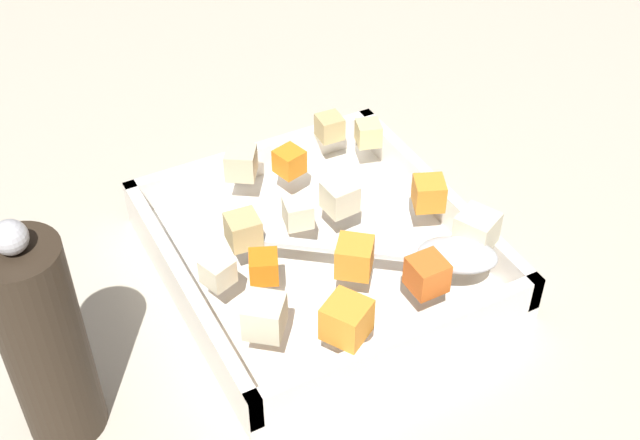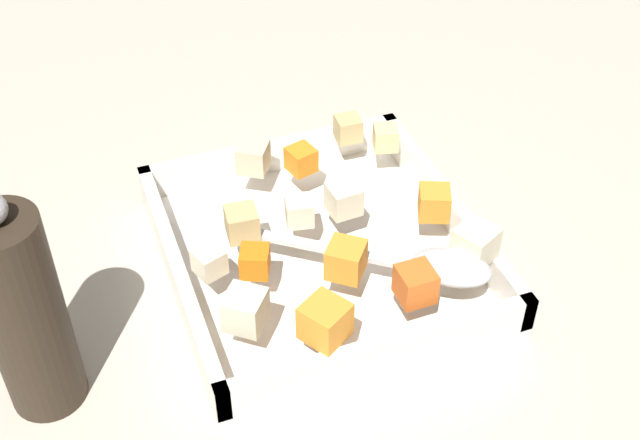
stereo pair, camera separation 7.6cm
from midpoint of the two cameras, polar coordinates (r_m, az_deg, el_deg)
ground_plane at (r=0.82m, az=3.51°, el=-2.25°), size 4.00×4.00×0.00m
baking_dish at (r=0.79m, az=2.75°, el=-2.57°), size 0.30×0.28×0.05m
carrot_chunk_mid_left at (r=0.72m, az=-1.40°, el=-2.94°), size 0.03×0.03×0.02m
carrot_chunk_corner_nw at (r=0.67m, az=3.64°, el=-6.99°), size 0.05×0.05×0.03m
carrot_chunk_corner_se at (r=0.71m, az=9.56°, el=-4.42°), size 0.03×0.03×0.03m
carrot_chunk_rim_edge at (r=0.83m, az=1.35°, el=3.99°), size 0.03×0.03×0.02m
carrot_chunk_mid_right at (r=0.79m, az=10.48°, el=1.04°), size 0.04×0.04×0.03m
carrot_chunk_corner_sw at (r=0.72m, az=4.80°, el=-2.83°), size 0.04×0.04×0.03m
potato_chunk_near_spoon at (r=0.75m, az=13.32°, el=-1.68°), size 0.04×0.04×0.03m
potato_chunk_center at (r=0.78m, az=4.47°, el=1.21°), size 0.03×0.03×0.03m
potato_chunk_near_left at (r=0.76m, az=-2.49°, el=-0.20°), size 0.03×0.03×0.03m
potato_chunk_heap_side at (r=0.83m, az=-1.92°, el=4.16°), size 0.04×0.04×0.03m
potato_chunk_far_left at (r=0.77m, az=1.55°, el=0.29°), size 0.03×0.03×0.02m
potato_chunk_far_right at (r=0.88m, az=4.41°, el=6.09°), size 0.03×0.03×0.02m
potato_chunk_back_center at (r=0.68m, az=-1.86°, el=-6.23°), size 0.04×0.04×0.03m
potato_chunk_front_center at (r=0.87m, az=6.99°, el=5.45°), size 0.03×0.03×0.02m
potato_chunk_under_handle at (r=0.72m, az=-4.50°, el=-2.97°), size 0.03×0.03×0.02m
serving_spoon at (r=0.73m, az=10.75°, el=-3.13°), size 0.16×0.20×0.02m
pepper_mill at (r=0.66m, az=-16.20°, el=-6.28°), size 0.06×0.06×0.21m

